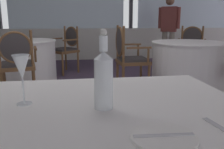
% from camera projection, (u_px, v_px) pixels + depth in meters
% --- Properties ---
extents(ground_plane, '(14.26, 14.26, 0.00)m').
position_uv_depth(ground_plane, '(61.00, 113.00, 2.90)').
color(ground_plane, '#47384C').
extents(window_wall_far, '(10.97, 0.14, 2.91)m').
position_uv_depth(window_wall_far, '(67.00, 17.00, 6.55)').
color(window_wall_far, beige).
rests_on(window_wall_far, ground_plane).
extents(side_plate, '(0.20, 0.20, 0.01)m').
position_uv_depth(side_plate, '(164.00, 137.00, 0.74)').
color(side_plate, white).
rests_on(side_plate, foreground_table).
extents(butter_knife, '(0.19, 0.03, 0.00)m').
position_uv_depth(butter_knife, '(164.00, 135.00, 0.74)').
color(butter_knife, silver).
rests_on(butter_knife, foreground_table).
extents(dinner_fork, '(0.04, 0.18, 0.00)m').
position_uv_depth(dinner_fork, '(222.00, 128.00, 0.81)').
color(dinner_fork, silver).
rests_on(dinner_fork, foreground_table).
extents(water_bottle, '(0.08, 0.08, 0.32)m').
position_uv_depth(water_bottle, '(104.00, 78.00, 0.97)').
color(water_bottle, white).
rests_on(water_bottle, foreground_table).
extents(wine_glass, '(0.07, 0.07, 0.21)m').
position_uv_depth(wine_glass, '(22.00, 69.00, 1.01)').
color(wine_glass, white).
rests_on(wine_glass, foreground_table).
extents(background_table_0, '(1.23, 1.23, 0.73)m').
position_uv_depth(background_table_0, '(189.00, 64.00, 4.02)').
color(background_table_0, white).
rests_on(background_table_0, ground_plane).
extents(dining_chair_0_0, '(0.64, 0.62, 0.96)m').
position_uv_depth(dining_chair_0_0, '(191.00, 46.00, 4.94)').
color(dining_chair_0_0, brown).
rests_on(dining_chair_0_0, ground_plane).
extents(dining_chair_0_1, '(0.49, 0.55, 1.00)m').
position_uv_depth(dining_chair_0_1, '(127.00, 53.00, 3.78)').
color(dining_chair_0_1, brown).
rests_on(dining_chair_0_1, ground_plane).
extents(background_table_1, '(1.30, 1.30, 0.73)m').
position_uv_depth(background_table_1, '(19.00, 61.00, 4.33)').
color(background_table_1, white).
rests_on(background_table_1, ground_plane).
extents(dining_chair_1_1, '(0.60, 0.54, 0.95)m').
position_uv_depth(dining_chair_1_1, '(17.00, 59.00, 3.29)').
color(dining_chair_1_1, brown).
rests_on(dining_chair_1_1, ground_plane).
extents(dining_chair_1_2, '(0.65, 0.66, 0.95)m').
position_uv_depth(dining_chair_1_2, '(67.00, 45.00, 5.08)').
color(dining_chair_1_2, brown).
rests_on(dining_chair_1_2, ground_plane).
extents(diner_person_0, '(0.47, 0.36, 1.63)m').
position_uv_depth(diner_person_0, '(169.00, 26.00, 6.02)').
color(diner_person_0, gray).
rests_on(diner_person_0, ground_plane).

